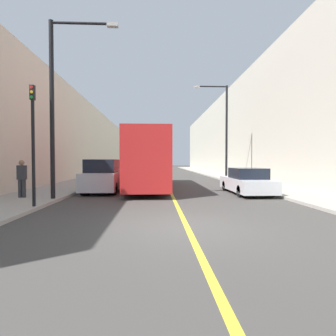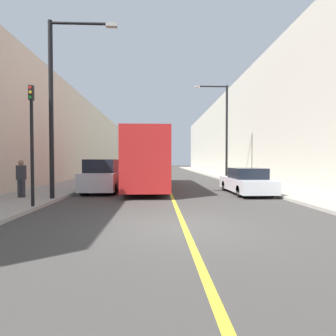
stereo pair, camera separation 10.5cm
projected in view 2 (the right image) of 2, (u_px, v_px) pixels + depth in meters
ground_plane at (185, 227)px, 7.29m from camera, size 200.00×200.00×0.00m
sidewalk_left at (113, 173)px, 36.97m from camera, size 3.41×72.00×0.13m
sidewalk_right at (211, 173)px, 37.54m from camera, size 3.41×72.00×0.13m
building_row_left at (86, 143)px, 36.70m from camera, size 4.00×72.00×8.76m
building_row_right at (237, 134)px, 37.54m from camera, size 4.00×72.00×11.45m
road_center_line at (163, 174)px, 37.26m from camera, size 0.16×72.00×0.01m
bus at (149, 160)px, 17.72m from camera, size 2.45×11.22×3.57m
parked_suv_left at (103, 177)px, 15.54m from camera, size 1.92×4.51×1.93m
car_right_near at (246, 182)px, 14.71m from camera, size 1.85×4.71×1.45m
street_lamp_left at (57, 97)px, 11.88m from camera, size 3.10×0.24×8.04m
street_lamp_right at (224, 126)px, 23.82m from camera, size 3.10×0.24×8.56m
traffic_light at (32, 141)px, 9.85m from camera, size 0.16×0.18×4.55m
pedestrian at (21, 178)px, 12.30m from camera, size 0.39×0.25×1.75m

